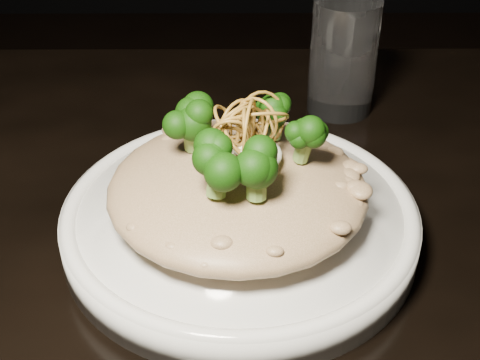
{
  "coord_description": "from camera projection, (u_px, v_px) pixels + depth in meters",
  "views": [
    {
      "loc": [
        -0.08,
        -0.38,
        1.09
      ],
      "look_at": [
        -0.08,
        0.03,
        0.81
      ],
      "focal_mm": 50.0,
      "sensor_mm": 36.0,
      "label": 1
    }
  ],
  "objects": [
    {
      "name": "table",
      "position": [
        337.0,
        338.0,
        0.56
      ],
      "size": [
        1.1,
        0.8,
        0.75
      ],
      "color": "black",
      "rests_on": "ground"
    },
    {
      "name": "plate",
      "position": [
        240.0,
        222.0,
        0.53
      ],
      "size": [
        0.28,
        0.28,
        0.03
      ],
      "primitive_type": "cylinder",
      "color": "silver",
      "rests_on": "table"
    },
    {
      "name": "risotto",
      "position": [
        238.0,
        188.0,
        0.5
      ],
      "size": [
        0.2,
        0.2,
        0.04
      ],
      "primitive_type": "ellipsoid",
      "color": "brown",
      "rests_on": "plate"
    },
    {
      "name": "broccoli",
      "position": [
        245.0,
        140.0,
        0.48
      ],
      "size": [
        0.12,
        0.12,
        0.04
      ],
      "primitive_type": null,
      "color": "black",
      "rests_on": "risotto"
    },
    {
      "name": "cheese",
      "position": [
        246.0,
        154.0,
        0.49
      ],
      "size": [
        0.05,
        0.05,
        0.02
      ],
      "primitive_type": "ellipsoid",
      "color": "white",
      "rests_on": "risotto"
    },
    {
      "name": "shallots",
      "position": [
        247.0,
        118.0,
        0.48
      ],
      "size": [
        0.06,
        0.06,
        0.04
      ],
      "primitive_type": null,
      "color": "brown",
      "rests_on": "cheese"
    },
    {
      "name": "drinking_glass",
      "position": [
        343.0,
        57.0,
        0.68
      ],
      "size": [
        0.07,
        0.07,
        0.12
      ],
      "primitive_type": "cylinder",
      "rotation": [
        0.0,
        0.0,
        0.06
      ],
      "color": "silver",
      "rests_on": "table"
    }
  ]
}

